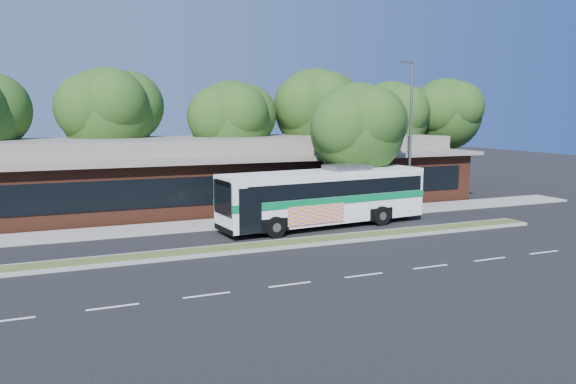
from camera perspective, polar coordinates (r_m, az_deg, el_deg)
name	(u,v)px	position (r m, az deg, el deg)	size (l,w,h in m)	color
ground	(308,246)	(25.62, 2.03, -5.54)	(120.00, 120.00, 0.00)	black
median_strip	(302,242)	(26.13, 1.47, -5.10)	(26.00, 1.10, 0.15)	#445122
sidewalk	(260,221)	(31.40, -2.88, -2.92)	(44.00, 2.60, 0.12)	gray
plaza_building	(226,173)	(37.30, -6.35, 1.98)	(33.20, 11.20, 4.45)	#522619
lamp_post	(410,132)	(34.94, 12.30, 6.01)	(0.93, 0.18, 9.07)	slate
tree_bg_b	(115,111)	(38.95, -17.18, 7.85)	(6.69, 6.00, 9.00)	black
tree_bg_c	(236,119)	(39.57, -5.35, 7.36)	(6.24, 5.60, 8.26)	black
tree_bg_d	(320,108)	(43.13, 3.29, 8.52)	(6.91, 6.20, 9.37)	black
tree_bg_e	(394,117)	(45.21, 10.73, 7.52)	(6.47, 5.80, 8.50)	black
tree_bg_f	(448,113)	(49.56, 15.95, 7.74)	(6.69, 6.00, 8.92)	black
transit_bus	(325,193)	(29.82, 3.78, -0.10)	(11.76, 3.67, 3.25)	white
sidewalk_tree	(362,128)	(33.50, 7.51, 6.51)	(6.14, 5.51, 7.79)	black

